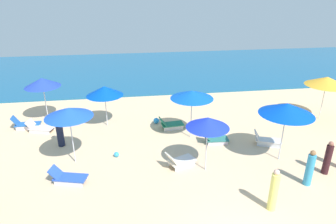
{
  "coord_description": "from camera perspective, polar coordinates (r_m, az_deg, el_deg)",
  "views": [
    {
      "loc": [
        -3.49,
        -5.96,
        7.5
      ],
      "look_at": [
        -1.3,
        8.94,
        1.15
      ],
      "focal_mm": 31.89,
      "sensor_mm": 36.0,
      "label": 1
    }
  ],
  "objects": [
    {
      "name": "ocean",
      "position": [
        29.55,
        -1.31,
        8.27
      ],
      "size": [
        60.0,
        15.14,
        0.12
      ],
      "primitive_type": "cube",
      "color": "#1A5984",
      "rests_on": "ground_plane"
    },
    {
      "name": "umbrella_0",
      "position": [
        13.54,
        -18.47,
        -0.06
      ],
      "size": [
        2.08,
        2.08,
        2.71
      ],
      "color": "silver",
      "rests_on": "ground_plane"
    },
    {
      "name": "lounge_chair_0_0",
      "position": [
        13.26,
        -18.62,
        -11.71
      ],
      "size": [
        1.59,
        0.95,
        0.65
      ],
      "rotation": [
        0.0,
        0.0,
        1.31
      ],
      "color": "silver",
      "rests_on": "ground_plane"
    },
    {
      "name": "umbrella_1",
      "position": [
        14.05,
        21.77,
        0.56
      ],
      "size": [
        2.41,
        2.41,
        2.82
      ],
      "color": "silver",
      "rests_on": "ground_plane"
    },
    {
      "name": "lounge_chair_1_0",
      "position": [
        16.1,
        18.27,
        -5.1
      ],
      "size": [
        1.48,
        1.0,
        0.72
      ],
      "rotation": [
        0.0,
        0.0,
        1.22
      ],
      "color": "silver",
      "rests_on": "ground_plane"
    },
    {
      "name": "umbrella_2",
      "position": [
        15.23,
        4.59,
        3.34
      ],
      "size": [
        2.22,
        2.22,
        2.64
      ],
      "color": "silver",
      "rests_on": "ground_plane"
    },
    {
      "name": "lounge_chair_2_0",
      "position": [
        15.67,
        8.95,
        -5.07
      ],
      "size": [
        1.34,
        0.69,
        0.6
      ],
      "rotation": [
        0.0,
        0.0,
        1.52
      ],
      "color": "silver",
      "rests_on": "ground_plane"
    },
    {
      "name": "lounge_chair_2_1",
      "position": [
        16.97,
        0.52,
        -2.35
      ],
      "size": [
        1.42,
        0.78,
        0.7
      ],
      "rotation": [
        0.0,
        0.0,
        1.67
      ],
      "color": "silver",
      "rests_on": "ground_plane"
    },
    {
      "name": "umbrella_3",
      "position": [
        18.76,
        -22.92,
        5.23
      ],
      "size": [
        2.04,
        2.04,
        2.65
      ],
      "color": "silver",
      "rests_on": "ground_plane"
    },
    {
      "name": "lounge_chair_3_0",
      "position": [
        18.15,
        -23.32,
        -2.74
      ],
      "size": [
        1.57,
        1.01,
        0.61
      ],
      "rotation": [
        0.0,
        0.0,
        1.27
      ],
      "color": "silver",
      "rests_on": "ground_plane"
    },
    {
      "name": "lounge_chair_3_1",
      "position": [
        18.81,
        -25.53,
        -2.09
      ],
      "size": [
        1.5,
        0.59,
        0.78
      ],
      "rotation": [
        0.0,
        0.0,
        1.59
      ],
      "color": "silver",
      "rests_on": "ground_plane"
    },
    {
      "name": "umbrella_4",
      "position": [
        19.83,
        28.09,
        5.23
      ],
      "size": [
        2.41,
        2.41,
        2.66
      ],
      "color": "silver",
      "rests_on": "ground_plane"
    },
    {
      "name": "umbrella_5",
      "position": [
        12.47,
        7.62,
        -2.0
      ],
      "size": [
        1.83,
        1.83,
        2.53
      ],
      "color": "silver",
      "rests_on": "ground_plane"
    },
    {
      "name": "lounge_chair_5_0",
      "position": [
        13.56,
        2.24,
        -9.3
      ],
      "size": [
        1.47,
        1.11,
        0.78
      ],
      "rotation": [
        0.0,
        0.0,
        1.98
      ],
      "color": "silver",
      "rests_on": "ground_plane"
    },
    {
      "name": "umbrella_7",
      "position": [
        17.06,
        -12.04,
        3.96
      ],
      "size": [
        2.07,
        2.07,
        2.39
      ],
      "color": "silver",
      "rests_on": "ground_plane"
    },
    {
      "name": "beachgoer_0",
      "position": [
        14.55,
        28.21,
        -7.84
      ],
      "size": [
        0.37,
        0.37,
        1.55
      ],
      "rotation": [
        0.0,
        0.0,
        5.11
      ],
      "color": "#35171C",
      "rests_on": "ground_plane"
    },
    {
      "name": "beachgoer_1",
      "position": [
        15.95,
        -19.96,
        -3.76
      ],
      "size": [
        0.37,
        0.37,
        1.56
      ],
      "rotation": [
        0.0,
        0.0,
        3.07
      ],
      "color": "#192037",
      "rests_on": "ground_plane"
    },
    {
      "name": "beachgoer_3",
      "position": [
        13.45,
        25.46,
        -9.77
      ],
      "size": [
        0.35,
        0.35,
        1.59
      ],
      "rotation": [
        0.0,
        0.0,
        1.73
      ],
      "color": "#3494C4",
      "rests_on": "ground_plane"
    },
    {
      "name": "beachgoer_4",
      "position": [
        11.58,
        19.56,
        -14.04
      ],
      "size": [
        0.31,
        0.31,
        1.69
      ],
      "rotation": [
        0.0,
        0.0,
        1.54
      ],
      "color": "#ECE571",
      "rests_on": "ground_plane"
    },
    {
      "name": "beach_ball_0",
      "position": [
        14.54,
        -9.83,
        -8.0
      ],
      "size": [
        0.24,
        0.24,
        0.24
      ],
      "primitive_type": "sphere",
      "color": "#32A0E0",
      "rests_on": "ground_plane"
    },
    {
      "name": "beach_ball_2",
      "position": [
        17.67,
        -2.26,
        -1.66
      ],
      "size": [
        0.34,
        0.34,
        0.34
      ],
      "primitive_type": "sphere",
      "color": "#2B98E7",
      "rests_on": "ground_plane"
    }
  ]
}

